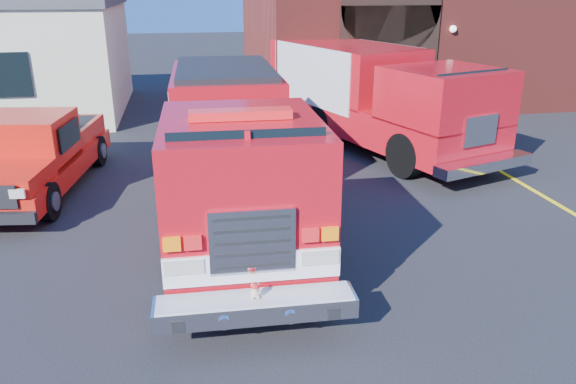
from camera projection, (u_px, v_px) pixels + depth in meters
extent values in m
plane|color=black|center=(277.00, 232.00, 11.29)|extent=(100.00, 100.00, 0.00)
cube|color=yellow|center=(539.00, 194.00, 13.33)|extent=(0.12, 3.00, 0.01)
cube|color=yellow|center=(477.00, 158.00, 16.10)|extent=(0.12, 3.00, 0.01)
cube|color=yellow|center=(433.00, 132.00, 18.86)|extent=(0.12, 3.00, 0.01)
cube|color=maroon|center=(427.00, 1.00, 24.35)|extent=(15.00, 10.00, 8.00)
cube|color=black|center=(388.00, 65.00, 19.82)|extent=(3.60, 0.12, 4.00)
cylinder|color=black|center=(392.00, 5.00, 19.12)|extent=(3.60, 0.12, 3.60)
cube|color=black|center=(10.00, 75.00, 17.65)|extent=(1.20, 0.10, 1.40)
cylinder|color=black|center=(178.00, 262.00, 8.93)|extent=(0.38, 1.09, 1.08)
cylinder|color=black|center=(311.00, 252.00, 9.24)|extent=(0.38, 1.09, 1.08)
cube|color=red|center=(233.00, 178.00, 11.89)|extent=(2.71, 8.90, 0.88)
cube|color=red|center=(226.00, 104.00, 13.59)|extent=(2.58, 4.39, 1.57)
cube|color=red|center=(242.00, 165.00, 8.85)|extent=(2.54, 3.21, 1.47)
cube|color=black|center=(248.00, 164.00, 7.57)|extent=(2.16, 0.14, 0.92)
cube|color=red|center=(240.00, 114.00, 8.56)|extent=(1.58, 0.38, 0.14)
cube|color=white|center=(253.00, 267.00, 7.72)|extent=(2.45, 0.13, 0.43)
cube|color=silver|center=(252.00, 242.00, 7.57)|extent=(1.18, 0.09, 0.92)
cube|color=silver|center=(256.00, 307.00, 7.62)|extent=(2.76, 0.62, 0.27)
cube|color=#B7B7BF|center=(174.00, 105.00, 13.41)|extent=(0.14, 3.53, 1.28)
cube|color=#B7B7BF|center=(276.00, 102.00, 13.77)|extent=(0.14, 3.53, 1.28)
sphere|color=beige|center=(255.00, 294.00, 7.55)|extent=(0.13, 0.13, 0.13)
sphere|color=beige|center=(255.00, 288.00, 7.51)|extent=(0.10, 0.10, 0.10)
sphere|color=beige|center=(252.00, 285.00, 7.51)|extent=(0.04, 0.04, 0.04)
sphere|color=beige|center=(258.00, 285.00, 7.52)|extent=(0.04, 0.04, 0.04)
ellipsoid|color=red|center=(255.00, 285.00, 7.51)|extent=(0.11, 0.11, 0.06)
cylinder|color=red|center=(255.00, 287.00, 7.50)|extent=(0.12, 0.12, 0.01)
cylinder|color=black|center=(48.00, 201.00, 11.75)|extent=(0.40, 0.85, 0.82)
cube|color=red|center=(37.00, 167.00, 13.44)|extent=(2.82, 5.87, 0.46)
cube|color=red|center=(26.00, 137.00, 12.86)|extent=(2.13, 2.09, 1.03)
cube|color=red|center=(58.00, 134.00, 14.83)|extent=(2.17, 2.40, 0.56)
cylinder|color=black|center=(405.00, 155.00, 14.31)|extent=(0.72, 1.22, 1.16)
cylinder|color=black|center=(472.00, 144.00, 15.36)|extent=(0.72, 1.22, 1.16)
cube|color=red|center=(373.00, 116.00, 17.15)|extent=(5.16, 8.86, 0.95)
cube|color=red|center=(345.00, 69.00, 18.03)|extent=(4.17, 5.85, 1.59)
cube|color=red|center=(445.00, 96.00, 14.34)|extent=(3.31, 3.24, 1.37)
cube|color=#B7B7BF|center=(309.00, 76.00, 17.47)|extent=(1.43, 4.23, 1.80)
cube|color=#B7B7BF|center=(378.00, 70.00, 18.67)|extent=(1.43, 4.23, 1.80)
cube|color=silver|center=(484.00, 165.00, 13.58)|extent=(2.86, 1.35, 0.26)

